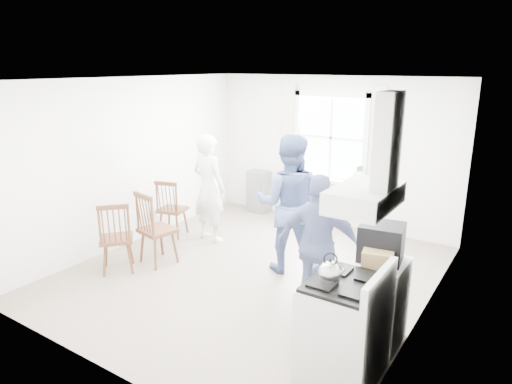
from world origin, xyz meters
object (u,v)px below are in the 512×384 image
object	(u,v)px
gas_stove	(344,329)
windsor_chair_a	(169,203)
stereo_stack	(381,242)
windsor_chair_c	(115,231)
windsor_chair_b	(150,221)
person_mid	(289,204)
person_left	(209,188)
low_cabinet	(377,302)
person_right	(319,245)

from	to	relation	value
gas_stove	windsor_chair_a	world-z (taller)	gas_stove
gas_stove	stereo_stack	bearing A→B (deg)	86.07
windsor_chair_c	windsor_chair_b	bearing A→B (deg)	68.78
gas_stove	person_mid	distance (m)	2.36
windsor_chair_c	person_left	size ratio (longest dim) A/B	0.58
gas_stove	person_mid	bearing A→B (deg)	132.08
person_mid	low_cabinet	bearing A→B (deg)	124.20
low_cabinet	stereo_stack	world-z (taller)	stereo_stack
low_cabinet	windsor_chair_c	bearing A→B (deg)	-173.54
windsor_chair_a	windsor_chair_c	world-z (taller)	windsor_chair_c
stereo_stack	person_right	bearing A→B (deg)	166.86
windsor_chair_a	gas_stove	bearing A→B (deg)	-24.29
stereo_stack	windsor_chair_b	bearing A→B (deg)	179.45
person_left	windsor_chair_b	bearing A→B (deg)	92.00
windsor_chair_b	person_right	world-z (taller)	person_right
windsor_chair_a	person_right	bearing A→B (deg)	-14.52
windsor_chair_b	windsor_chair_c	world-z (taller)	windsor_chair_b
gas_stove	person_right	xyz separation A→B (m)	(-0.70, 0.91, 0.33)
gas_stove	person_right	world-z (taller)	person_right
low_cabinet	windsor_chair_a	size ratio (longest dim) A/B	0.92
windsor_chair_c	person_mid	bearing A→B (deg)	37.02
windsor_chair_a	person_mid	distance (m)	2.26
windsor_chair_c	person_right	distance (m)	2.79
person_left	stereo_stack	bearing A→B (deg)	164.51
stereo_stack	person_mid	bearing A→B (deg)	148.46
low_cabinet	person_right	world-z (taller)	person_right
person_mid	person_right	bearing A→B (deg)	112.67
low_cabinet	person_left	world-z (taller)	person_left
gas_stove	windsor_chair_a	bearing A→B (deg)	155.71
windsor_chair_a	windsor_chair_b	xyz separation A→B (m)	(0.54, -0.94, 0.06)
stereo_stack	windsor_chair_c	xyz separation A→B (m)	(-3.47, -0.43, -0.46)
windsor_chair_b	stereo_stack	bearing A→B (deg)	-0.55
low_cabinet	windsor_chair_c	size ratio (longest dim) A/B	0.88
low_cabinet	person_left	bearing A→B (deg)	158.27
windsor_chair_b	person_right	bearing A→B (deg)	3.26
stereo_stack	person_mid	size ratio (longest dim) A/B	0.24
low_cabinet	person_left	xyz separation A→B (m)	(-3.23, 1.29, 0.42)
stereo_stack	windsor_chair_b	size ratio (longest dim) A/B	0.43
low_cabinet	windsor_chair_b	xyz separation A→B (m)	(-3.31, 0.07, 0.21)
windsor_chair_a	person_right	size ratio (longest dim) A/B	0.60
gas_stove	windsor_chair_c	xyz separation A→B (m)	(-3.42, 0.30, 0.14)
windsor_chair_b	person_mid	size ratio (longest dim) A/B	0.57
windsor_chair_c	stereo_stack	bearing A→B (deg)	7.05
person_left	windsor_chair_a	bearing A→B (deg)	30.00
stereo_stack	windsor_chair_b	world-z (taller)	stereo_stack
gas_stove	low_cabinet	size ratio (longest dim) A/B	1.24
gas_stove	windsor_chair_b	size ratio (longest dim) A/B	1.04
person_right	gas_stove	bearing A→B (deg)	115.43
stereo_stack	person_right	distance (m)	0.82
windsor_chair_b	person_left	bearing A→B (deg)	86.16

